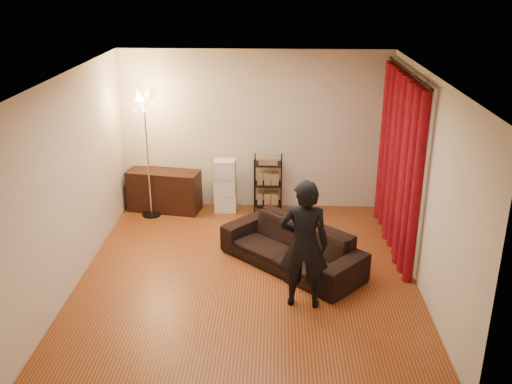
{
  "coord_description": "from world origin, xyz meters",
  "views": [
    {
      "loc": [
        0.36,
        -6.8,
        3.86
      ],
      "look_at": [
        0.1,
        0.3,
        1.1
      ],
      "focal_mm": 40.0,
      "sensor_mm": 36.0,
      "label": 1
    }
  ],
  "objects_px": {
    "media_cabinet": "(164,191)",
    "sofa": "(292,247)",
    "wire_shelf": "(268,184)",
    "person": "(304,244)",
    "storage_boxes": "(225,186)",
    "floor_lamp": "(148,155)"
  },
  "relations": [
    {
      "from": "media_cabinet",
      "to": "wire_shelf",
      "type": "bearing_deg",
      "value": 10.18
    },
    {
      "from": "media_cabinet",
      "to": "sofa",
      "type": "bearing_deg",
      "value": -32.41
    },
    {
      "from": "floor_lamp",
      "to": "storage_boxes",
      "type": "bearing_deg",
      "value": 10.56
    },
    {
      "from": "sofa",
      "to": "media_cabinet",
      "type": "relative_size",
      "value": 1.72
    },
    {
      "from": "sofa",
      "to": "wire_shelf",
      "type": "relative_size",
      "value": 2.1
    },
    {
      "from": "media_cabinet",
      "to": "storage_boxes",
      "type": "relative_size",
      "value": 1.31
    },
    {
      "from": "sofa",
      "to": "person",
      "type": "relative_size",
      "value": 1.27
    },
    {
      "from": "wire_shelf",
      "to": "floor_lamp",
      "type": "xyz_separation_m",
      "value": [
        -1.96,
        -0.25,
        0.57
      ]
    },
    {
      "from": "person",
      "to": "media_cabinet",
      "type": "height_order",
      "value": "person"
    },
    {
      "from": "media_cabinet",
      "to": "wire_shelf",
      "type": "relative_size",
      "value": 1.22
    },
    {
      "from": "storage_boxes",
      "to": "wire_shelf",
      "type": "distance_m",
      "value": 0.73
    },
    {
      "from": "storage_boxes",
      "to": "wire_shelf",
      "type": "xyz_separation_m",
      "value": [
        0.73,
        0.02,
        0.03
      ]
    },
    {
      "from": "person",
      "to": "floor_lamp",
      "type": "relative_size",
      "value": 0.77
    },
    {
      "from": "wire_shelf",
      "to": "floor_lamp",
      "type": "distance_m",
      "value": 2.06
    },
    {
      "from": "person",
      "to": "floor_lamp",
      "type": "height_order",
      "value": "floor_lamp"
    },
    {
      "from": "media_cabinet",
      "to": "wire_shelf",
      "type": "xyz_separation_m",
      "value": [
        1.77,
        0.01,
        0.14
      ]
    },
    {
      "from": "media_cabinet",
      "to": "floor_lamp",
      "type": "relative_size",
      "value": 0.57
    },
    {
      "from": "media_cabinet",
      "to": "wire_shelf",
      "type": "distance_m",
      "value": 1.78
    },
    {
      "from": "person",
      "to": "wire_shelf",
      "type": "distance_m",
      "value": 2.97
    },
    {
      "from": "sofa",
      "to": "wire_shelf",
      "type": "bearing_deg",
      "value": 143.19
    },
    {
      "from": "person",
      "to": "media_cabinet",
      "type": "xyz_separation_m",
      "value": [
        -2.25,
        2.91,
        -0.47
      ]
    },
    {
      "from": "person",
      "to": "floor_lamp",
      "type": "xyz_separation_m",
      "value": [
        -2.44,
        2.66,
        0.25
      ]
    }
  ]
}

